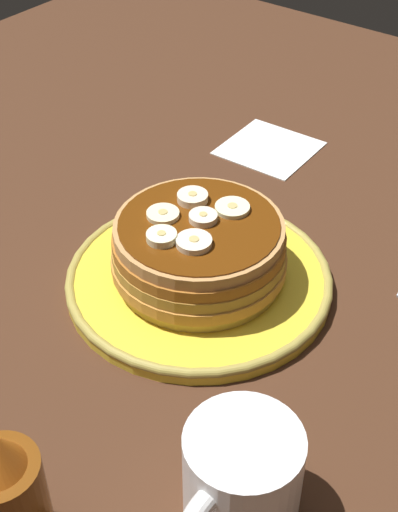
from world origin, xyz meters
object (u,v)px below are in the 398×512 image
at_px(banana_slice_1, 163,215).
at_px(coffee_mug, 239,478).
at_px(syrup_bottle, 6,499).
at_px(banana_slice_4, 194,243).
at_px(banana_slice_2, 162,237).
at_px(banana_slice_5, 193,198).
at_px(napkin, 269,148).
at_px(banana_slice_0, 200,217).
at_px(plate, 199,279).
at_px(pancake_stack, 199,249).
at_px(banana_slice_3, 232,208).

relative_size(banana_slice_1, coffee_mug, 0.27).
height_order(banana_slice_1, syrup_bottle, syrup_bottle).
distance_m(coffee_mug, syrup_bottle, 0.16).
height_order(banana_slice_1, banana_slice_4, banana_slice_4).
distance_m(banana_slice_1, banana_slice_2, 0.04).
height_order(banana_slice_1, banana_slice_5, banana_slice_5).
bearing_deg(napkin, banana_slice_2, 14.15).
bearing_deg(banana_slice_0, coffee_mug, 43.31).
height_order(banana_slice_1, napkin, banana_slice_1).
relative_size(banana_slice_1, banana_slice_5, 1.04).
bearing_deg(banana_slice_2, banana_slice_4, 113.97).
xyz_separation_m(plate, napkin, (-0.27, -0.09, -0.01)).
height_order(pancake_stack, napkin, pancake_stack).
relative_size(plate, napkin, 2.42).
bearing_deg(coffee_mug, banana_slice_3, -143.44).
distance_m(pancake_stack, banana_slice_3, 0.05).
bearing_deg(syrup_bottle, plate, -167.53).
relative_size(pancake_stack, banana_slice_4, 5.29).
height_order(pancake_stack, banana_slice_0, banana_slice_0).
xyz_separation_m(banana_slice_2, coffee_mug, (0.14, 0.19, -0.04)).
relative_size(coffee_mug, syrup_bottle, 0.94).
bearing_deg(coffee_mug, pancake_stack, -136.37).
bearing_deg(plate, syrup_bottle, 12.47).
xyz_separation_m(banana_slice_2, banana_slice_4, (-0.01, 0.03, -0.00)).
bearing_deg(napkin, banana_slice_1, 11.16).
xyz_separation_m(banana_slice_2, napkin, (-0.31, -0.08, -0.08)).
height_order(banana_slice_4, napkin, banana_slice_4).
bearing_deg(syrup_bottle, banana_slice_3, -170.89).
bearing_deg(coffee_mug, banana_slice_2, -127.30).
relative_size(banana_slice_1, napkin, 0.29).
distance_m(plate, pancake_stack, 0.04).
xyz_separation_m(banana_slice_0, banana_slice_4, (0.03, 0.02, -0.00)).
relative_size(banana_slice_0, syrup_bottle, 0.22).
distance_m(banana_slice_2, syrup_bottle, 0.27).
distance_m(plate, banana_slice_3, 0.08).
bearing_deg(banana_slice_3, banana_slice_4, 3.32).
bearing_deg(pancake_stack, banana_slice_3, 160.01).
relative_size(plate, banana_slice_5, 8.75).
height_order(banana_slice_3, banana_slice_4, banana_slice_4).
xyz_separation_m(banana_slice_1, napkin, (-0.28, -0.05, -0.08)).
xyz_separation_m(banana_slice_4, napkin, (-0.29, -0.11, -0.08)).
height_order(plate, banana_slice_3, banana_slice_3).
distance_m(banana_slice_4, coffee_mug, 0.23).
distance_m(banana_slice_0, banana_slice_4, 0.04).
xyz_separation_m(pancake_stack, syrup_bottle, (0.30, 0.07, 0.01)).
bearing_deg(pancake_stack, napkin, -161.52).
bearing_deg(banana_slice_3, banana_slice_2, -17.13).
bearing_deg(banana_slice_0, banana_slice_3, 152.71).
relative_size(banana_slice_1, syrup_bottle, 0.25).
bearing_deg(syrup_bottle, banana_slice_0, -167.17).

